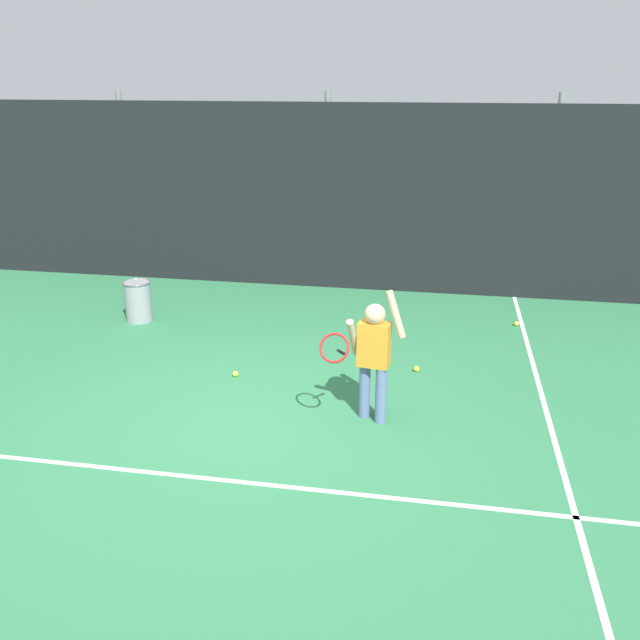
% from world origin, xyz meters
% --- Properties ---
extents(ground_plane, '(20.00, 20.00, 0.00)m').
position_xyz_m(ground_plane, '(0.00, 0.00, 0.00)').
color(ground_plane, '#2D7247').
extents(court_line_baseline, '(9.00, 0.05, 0.00)m').
position_xyz_m(court_line_baseline, '(0.00, -0.98, 0.00)').
color(court_line_baseline, white).
rests_on(court_line_baseline, ground).
extents(court_line_sideline, '(0.05, 9.00, 0.00)m').
position_xyz_m(court_line_sideline, '(2.94, 1.00, 0.00)').
color(court_line_sideline, white).
rests_on(court_line_sideline, ground).
extents(back_fence_windscreen, '(13.54, 0.08, 2.84)m').
position_xyz_m(back_fence_windscreen, '(0.00, 4.63, 1.42)').
color(back_fence_windscreen, black).
rests_on(back_fence_windscreen, ground).
extents(fence_post_1, '(0.09, 0.09, 2.99)m').
position_xyz_m(fence_post_1, '(-3.31, 4.69, 1.49)').
color(fence_post_1, slate).
rests_on(fence_post_1, ground).
extents(fence_post_2, '(0.09, 0.09, 2.99)m').
position_xyz_m(fence_post_2, '(0.00, 4.69, 1.49)').
color(fence_post_2, slate).
rests_on(fence_post_2, ground).
extents(fence_post_3, '(0.09, 0.09, 2.99)m').
position_xyz_m(fence_post_3, '(3.31, 4.69, 1.49)').
color(fence_post_3, slate).
rests_on(fence_post_3, ground).
extents(tennis_player, '(0.78, 0.57, 1.35)m').
position_xyz_m(tennis_player, '(1.20, 0.30, 0.73)').
color(tennis_player, slate).
rests_on(tennis_player, ground).
extents(ball_hopper, '(0.38, 0.38, 0.56)m').
position_xyz_m(ball_hopper, '(-2.28, 2.59, 0.29)').
color(ball_hopper, gray).
rests_on(ball_hopper, ground).
extents(tennis_ball_0, '(0.07, 0.07, 0.07)m').
position_xyz_m(tennis_ball_0, '(1.59, 1.55, 0.03)').
color(tennis_ball_0, '#CCE033').
rests_on(tennis_ball_0, ground).
extents(tennis_ball_1, '(0.07, 0.07, 0.07)m').
position_xyz_m(tennis_ball_1, '(-0.42, 1.04, 0.03)').
color(tennis_ball_1, '#CCE033').
rests_on(tennis_ball_1, ground).
extents(tennis_ball_3, '(0.07, 0.07, 0.07)m').
position_xyz_m(tennis_ball_3, '(2.86, 3.30, 0.03)').
color(tennis_ball_3, '#CCE033').
rests_on(tennis_ball_3, ground).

